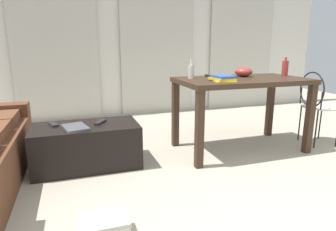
# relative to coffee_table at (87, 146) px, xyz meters

# --- Properties ---
(ground_plane) EXTENTS (9.07, 9.07, 0.00)m
(ground_plane) POSITION_rel_coffee_table_xyz_m (1.31, -0.19, -0.20)
(ground_plane) COLOR #B2A893
(wall_back) EXTENTS (6.23, 0.10, 2.61)m
(wall_back) POSITION_rel_coffee_table_xyz_m (1.31, 2.10, 1.10)
(wall_back) COLOR silver
(wall_back) RESTS_ON ground
(curtains) EXTENTS (4.43, 0.03, 2.16)m
(curtains) POSITION_rel_coffee_table_xyz_m (1.31, 2.01, 0.88)
(curtains) COLOR beige
(curtains) RESTS_ON ground
(coffee_table) EXTENTS (0.98, 0.52, 0.41)m
(coffee_table) POSITION_rel_coffee_table_xyz_m (0.00, 0.00, 0.00)
(coffee_table) COLOR black
(coffee_table) RESTS_ON ground
(craft_table) EXTENTS (1.38, 0.76, 0.80)m
(craft_table) POSITION_rel_coffee_table_xyz_m (1.64, -0.05, 0.48)
(craft_table) COLOR #382619
(craft_table) RESTS_ON ground
(wire_chair) EXTENTS (0.41, 0.42, 0.85)m
(wire_chair) POSITION_rel_coffee_table_xyz_m (2.56, -0.16, 0.32)
(wire_chair) COLOR silver
(wire_chair) RESTS_ON ground
(bottle_near) EXTENTS (0.07, 0.07, 0.20)m
(bottle_near) POSITION_rel_coffee_table_xyz_m (1.11, 0.11, 0.67)
(bottle_near) COLOR beige
(bottle_near) RESTS_ON craft_table
(bottle_far) EXTENTS (0.07, 0.07, 0.21)m
(bottle_far) POSITION_rel_coffee_table_xyz_m (2.24, 0.02, 0.68)
(bottle_far) COLOR #99332D
(bottle_far) RESTS_ON craft_table
(bowl) EXTENTS (0.20, 0.20, 0.11)m
(bowl) POSITION_rel_coffee_table_xyz_m (1.75, 0.11, 0.64)
(bowl) COLOR #9E3833
(bowl) RESTS_ON craft_table
(book_stack) EXTENTS (0.24, 0.30, 0.06)m
(book_stack) POSITION_rel_coffee_table_xyz_m (1.31, -0.21, 0.62)
(book_stack) COLOR gold
(book_stack) RESTS_ON craft_table
(tv_remote_on_table) EXTENTS (0.08, 0.19, 0.02)m
(tv_remote_on_table) POSITION_rel_coffee_table_xyz_m (1.35, 0.19, 0.60)
(tv_remote_on_table) COLOR black
(tv_remote_on_table) RESTS_ON craft_table
(tv_remote_primary) EXTENTS (0.10, 0.16, 0.02)m
(tv_remote_primary) POSITION_rel_coffee_table_xyz_m (-0.29, 0.08, 0.21)
(tv_remote_primary) COLOR #232326
(tv_remote_primary) RESTS_ON coffee_table
(tv_remote_secondary) EXTENTS (0.13, 0.17, 0.02)m
(tv_remote_secondary) POSITION_rel_coffee_table_xyz_m (0.14, 0.02, 0.22)
(tv_remote_secondary) COLOR #232326
(tv_remote_secondary) RESTS_ON coffee_table
(magazine) EXTENTS (0.25, 0.32, 0.02)m
(magazine) POSITION_rel_coffee_table_xyz_m (-0.09, -0.10, 0.22)
(magazine) COLOR #4C4C51
(magazine) RESTS_ON coffee_table
(shoebox) EXTENTS (0.30, 0.22, 0.14)m
(shoebox) POSITION_rel_coffee_table_xyz_m (0.02, -1.17, -0.14)
(shoebox) COLOR beige
(shoebox) RESTS_ON ground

